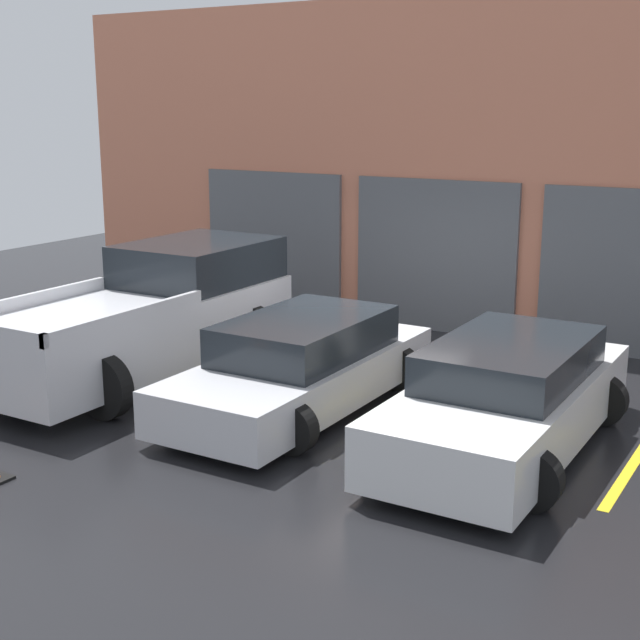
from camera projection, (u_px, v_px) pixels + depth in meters
ground_plane at (364, 373)px, 13.38m from camera, size 28.00×28.00×0.00m
shophouse_building at (455, 170)px, 15.46m from camera, size 16.19×0.68×5.74m
pickup_truck at (151, 315)px, 13.31m from camera, size 2.60×5.31×1.83m
sedan_white at (507, 398)px, 10.34m from camera, size 2.16×4.56×1.29m
sedan_side at (302, 366)px, 11.76m from camera, size 2.13×4.52×1.23m
parking_stripe_far_left at (73, 362)px, 13.97m from camera, size 0.12×2.20×0.01m
parking_stripe_left at (216, 390)px, 12.57m from camera, size 0.12×2.20×0.01m
parking_stripe_centre at (396, 426)px, 11.17m from camera, size 0.12×2.20×0.01m
parking_stripe_right at (627, 473)px, 9.77m from camera, size 0.12×2.20×0.01m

